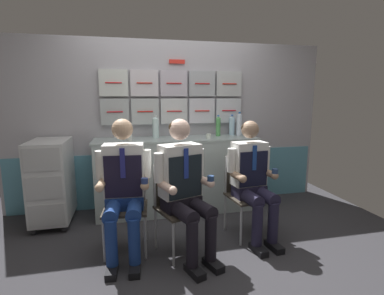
{
  "coord_description": "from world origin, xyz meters",
  "views": [
    {
      "loc": [
        -0.58,
        -2.46,
        1.45
      ],
      "look_at": [
        0.06,
        0.36,
        0.94
      ],
      "focal_mm": 27.31,
      "sensor_mm": 36.0,
      "label": 1
    }
  ],
  "objects_px": {
    "folding_chair_near_trolley": "(244,186)",
    "espresso_cup_small": "(130,138)",
    "water_bottle_short": "(218,126)",
    "crew_member_left": "(124,183)",
    "service_trolley": "(52,180)",
    "crew_member_near_trolley": "(253,176)",
    "folding_chair_left": "(126,196)",
    "folding_chair_center": "(176,197)",
    "crew_member_center": "(185,183)"
  },
  "relations": [
    {
      "from": "folding_chair_left",
      "to": "folding_chair_near_trolley",
      "type": "height_order",
      "value": "same"
    },
    {
      "from": "folding_chair_center",
      "to": "crew_member_near_trolley",
      "type": "distance_m",
      "value": 0.8
    },
    {
      "from": "crew_member_center",
      "to": "folding_chair_near_trolley",
      "type": "bearing_deg",
      "value": 25.05
    },
    {
      "from": "water_bottle_short",
      "to": "espresso_cup_small",
      "type": "distance_m",
      "value": 1.15
    },
    {
      "from": "folding_chair_near_trolley",
      "to": "espresso_cup_small",
      "type": "bearing_deg",
      "value": 149.94
    },
    {
      "from": "folding_chair_left",
      "to": "crew_member_near_trolley",
      "type": "bearing_deg",
      "value": -5.57
    },
    {
      "from": "folding_chair_near_trolley",
      "to": "folding_chair_center",
      "type": "bearing_deg",
      "value": -166.49
    },
    {
      "from": "crew_member_left",
      "to": "service_trolley",
      "type": "bearing_deg",
      "value": 132.95
    },
    {
      "from": "folding_chair_center",
      "to": "water_bottle_short",
      "type": "height_order",
      "value": "water_bottle_short"
    },
    {
      "from": "folding_chair_center",
      "to": "crew_member_center",
      "type": "height_order",
      "value": "crew_member_center"
    },
    {
      "from": "crew_member_left",
      "to": "crew_member_near_trolley",
      "type": "xyz_separation_m",
      "value": [
        1.26,
        0.04,
        -0.03
      ]
    },
    {
      "from": "folding_chair_center",
      "to": "crew_member_center",
      "type": "distance_m",
      "value": 0.24
    },
    {
      "from": "folding_chair_near_trolley",
      "to": "crew_member_near_trolley",
      "type": "xyz_separation_m",
      "value": [
        0.02,
        -0.16,
        0.15
      ]
    },
    {
      "from": "service_trolley",
      "to": "crew_member_left",
      "type": "xyz_separation_m",
      "value": [
        0.81,
        -0.87,
        0.17
      ]
    },
    {
      "from": "folding_chair_near_trolley",
      "to": "water_bottle_short",
      "type": "distance_m",
      "value": 1.01
    },
    {
      "from": "crew_member_center",
      "to": "folding_chair_left",
      "type": "bearing_deg",
      "value": 150.24
    },
    {
      "from": "crew_member_center",
      "to": "crew_member_left",
      "type": "bearing_deg",
      "value": 165.51
    },
    {
      "from": "folding_chair_left",
      "to": "crew_member_near_trolley",
      "type": "xyz_separation_m",
      "value": [
        1.25,
        -0.12,
        0.15
      ]
    },
    {
      "from": "service_trolley",
      "to": "folding_chair_near_trolley",
      "type": "distance_m",
      "value": 2.16
    },
    {
      "from": "folding_chair_left",
      "to": "water_bottle_short",
      "type": "bearing_deg",
      "value": 36.19
    },
    {
      "from": "folding_chair_left",
      "to": "crew_member_near_trolley",
      "type": "height_order",
      "value": "crew_member_near_trolley"
    },
    {
      "from": "crew_member_left",
      "to": "folding_chair_near_trolley",
      "type": "distance_m",
      "value": 1.27
    },
    {
      "from": "folding_chair_near_trolley",
      "to": "crew_member_near_trolley",
      "type": "distance_m",
      "value": 0.22
    },
    {
      "from": "folding_chair_left",
      "to": "espresso_cup_small",
      "type": "xyz_separation_m",
      "value": [
        0.06,
        0.72,
        0.47
      ]
    },
    {
      "from": "crew_member_center",
      "to": "water_bottle_short",
      "type": "bearing_deg",
      "value": 59.76
    },
    {
      "from": "service_trolley",
      "to": "crew_member_center",
      "type": "distance_m",
      "value": 1.68
    },
    {
      "from": "water_bottle_short",
      "to": "espresso_cup_small",
      "type": "relative_size",
      "value": 4.12
    },
    {
      "from": "service_trolley",
      "to": "folding_chair_near_trolley",
      "type": "relative_size",
      "value": 1.17
    },
    {
      "from": "crew_member_left",
      "to": "espresso_cup_small",
      "type": "xyz_separation_m",
      "value": [
        0.07,
        0.88,
        0.28
      ]
    },
    {
      "from": "crew_member_near_trolley",
      "to": "espresso_cup_small",
      "type": "bearing_deg",
      "value": 144.79
    },
    {
      "from": "folding_chair_center",
      "to": "espresso_cup_small",
      "type": "distance_m",
      "value": 1.06
    },
    {
      "from": "crew_member_center",
      "to": "folding_chair_near_trolley",
      "type": "relative_size",
      "value": 1.52
    },
    {
      "from": "service_trolley",
      "to": "water_bottle_short",
      "type": "bearing_deg",
      "value": 4.84
    },
    {
      "from": "crew_member_center",
      "to": "espresso_cup_small",
      "type": "relative_size",
      "value": 18.87
    },
    {
      "from": "folding_chair_center",
      "to": "espresso_cup_small",
      "type": "bearing_deg",
      "value": 115.02
    },
    {
      "from": "water_bottle_short",
      "to": "crew_member_left",
      "type": "bearing_deg",
      "value": -139.48
    },
    {
      "from": "crew_member_left",
      "to": "espresso_cup_small",
      "type": "distance_m",
      "value": 0.92
    },
    {
      "from": "folding_chair_left",
      "to": "crew_member_left",
      "type": "height_order",
      "value": "crew_member_left"
    },
    {
      "from": "crew_member_left",
      "to": "water_bottle_short",
      "type": "bearing_deg",
      "value": 40.52
    },
    {
      "from": "crew_member_center",
      "to": "espresso_cup_small",
      "type": "distance_m",
      "value": 1.15
    },
    {
      "from": "folding_chair_center",
      "to": "folding_chair_near_trolley",
      "type": "distance_m",
      "value": 0.79
    },
    {
      "from": "espresso_cup_small",
      "to": "service_trolley",
      "type": "bearing_deg",
      "value": -179.37
    },
    {
      "from": "water_bottle_short",
      "to": "crew_member_center",
      "type": "bearing_deg",
      "value": -120.24
    },
    {
      "from": "folding_chair_left",
      "to": "crew_member_center",
      "type": "relative_size",
      "value": 0.66
    },
    {
      "from": "service_trolley",
      "to": "folding_chair_center",
      "type": "relative_size",
      "value": 1.17
    },
    {
      "from": "espresso_cup_small",
      "to": "folding_chair_near_trolley",
      "type": "bearing_deg",
      "value": -30.06
    },
    {
      "from": "crew_member_left",
      "to": "folding_chair_center",
      "type": "relative_size",
      "value": 1.52
    },
    {
      "from": "folding_chair_left",
      "to": "crew_member_center",
      "type": "height_order",
      "value": "crew_member_center"
    },
    {
      "from": "folding_chair_left",
      "to": "folding_chair_near_trolley",
      "type": "bearing_deg",
      "value": 1.83
    },
    {
      "from": "water_bottle_short",
      "to": "folding_chair_left",
      "type": "bearing_deg",
      "value": -143.81
    }
  ]
}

